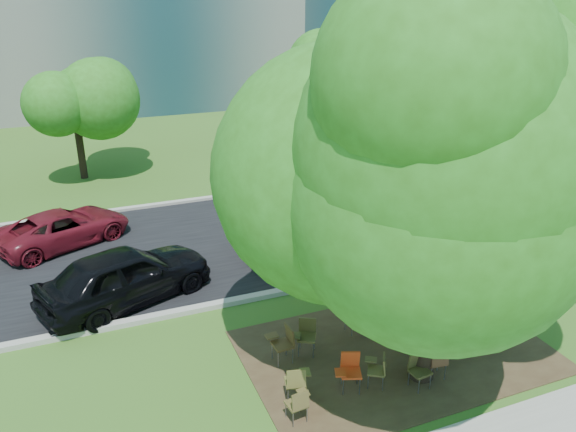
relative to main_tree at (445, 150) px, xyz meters
name	(u,v)px	position (x,y,z in m)	size (l,w,h in m)	color
ground	(348,349)	(-1.01, 1.50, -5.15)	(160.00, 160.00, 0.00)	#325219
dirt_patch	(396,351)	(-0.01, 1.00, -5.13)	(7.00, 4.50, 0.03)	#382819
asphalt_road	(253,236)	(-1.01, 8.50, -5.13)	(80.00, 8.00, 0.04)	black
kerb_near	(299,288)	(-1.01, 4.50, -5.08)	(80.00, 0.25, 0.14)	gray
kerb_far	(221,197)	(-1.01, 12.60, -5.08)	(80.00, 0.25, 0.14)	gray
bg_tree_2	(71,83)	(-6.01, 17.50, -0.93)	(4.80, 4.80, 6.62)	black
bg_tree_3	(365,55)	(6.99, 15.50, -0.12)	(5.60, 5.60, 7.84)	black
bg_tree_4	(514,65)	(14.99, 14.50, -0.80)	(5.00, 5.00, 6.85)	black
main_tree	(445,150)	(0.00, 0.00, 0.00)	(7.20, 7.20, 8.76)	black
school_bus	(436,184)	(4.95, 6.59, -3.40)	(12.45, 3.39, 3.01)	#E39B07
chair_0	(299,402)	(-3.03, -0.28, -4.66)	(0.52, 0.50, 0.79)	#4F4422
chair_1	(297,380)	(-2.84, 0.29, -4.62)	(0.64, 0.50, 0.85)	brown
chair_2	(379,367)	(-1.04, 0.08, -4.66)	(0.52, 0.66, 0.78)	brown
chair_3	(350,368)	(-1.66, 0.23, -4.61)	(0.70, 0.55, 0.87)	red
chair_4	(438,359)	(0.27, -0.18, -4.62)	(0.60, 0.50, 0.85)	#502F1C
chair_5	(418,368)	(-0.29, -0.26, -4.64)	(0.54, 0.54, 0.81)	#413B1C
chair_6	(452,331)	(1.20, 0.58, -4.62)	(0.50, 0.58, 0.85)	#4E4121
chair_7	(498,327)	(2.37, 0.35, -4.66)	(0.50, 0.52, 0.79)	#443B1D
chair_8	(284,340)	(-2.58, 1.65, -4.58)	(0.56, 0.59, 0.91)	#4C351B
chair_9	(306,333)	(-1.99, 1.76, -4.60)	(0.73, 0.58, 0.88)	#4E4822
chair_10	(353,317)	(-0.61, 2.04, -4.67)	(0.50, 0.51, 0.77)	#C04014
chair_11	(417,329)	(0.48, 0.93, -4.62)	(0.58, 0.62, 0.86)	#402717
chair_12	(453,316)	(1.64, 1.10, -4.63)	(0.56, 0.71, 0.83)	brown
chair_13	(483,292)	(3.07, 1.75, -4.60)	(0.58, 0.58, 0.88)	#512F1C
chair_14	(468,308)	(2.16, 1.22, -4.59)	(0.73, 0.57, 0.89)	brown
black_car	(126,275)	(-5.54, 5.69, -4.35)	(1.87, 4.65, 1.58)	black
bg_car_red	(64,228)	(-7.01, 10.24, -4.55)	(1.98, 4.29, 1.19)	#580F19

